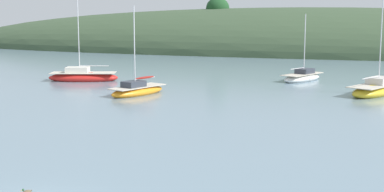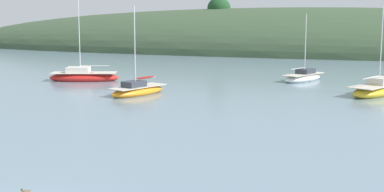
{
  "view_description": "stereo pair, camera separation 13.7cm",
  "coord_description": "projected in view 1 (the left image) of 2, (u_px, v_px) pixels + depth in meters",
  "views": [
    {
      "loc": [
        11.37,
        -15.31,
        6.94
      ],
      "look_at": [
        0.0,
        20.0,
        1.2
      ],
      "focal_mm": 50.05,
      "sensor_mm": 36.0,
      "label": 1
    },
    {
      "loc": [
        11.5,
        -15.27,
        6.94
      ],
      "look_at": [
        0.0,
        20.0,
        1.2
      ],
      "focal_mm": 50.05,
      "sensor_mm": 36.0,
      "label": 2
    }
  ],
  "objects": [
    {
      "name": "sailboat_teal_outer",
      "position": [
        137.0,
        90.0,
        46.13
      ],
      "size": [
        3.97,
        6.24,
        7.79
      ],
      "color": "orange",
      "rests_on": "ground"
    },
    {
      "name": "duck_straggler",
      "position": [
        27.0,
        192.0,
        20.87
      ],
      "size": [
        0.35,
        0.38,
        0.24
      ],
      "color": "brown",
      "rests_on": "ground"
    },
    {
      "name": "far_shoreline_hill",
      "position": [
        301.0,
        51.0,
        99.33
      ],
      "size": [
        150.0,
        36.0,
        19.36
      ],
      "color": "#384C33",
      "rests_on": "ground"
    },
    {
      "name": "sailboat_grey_yawl",
      "position": [
        302.0,
        77.0,
        55.69
      ],
      "size": [
        4.41,
        6.31,
        7.11
      ],
      "color": "white",
      "rests_on": "ground"
    },
    {
      "name": "sailboat_yellow_far",
      "position": [
        83.0,
        77.0,
        55.59
      ],
      "size": [
        7.62,
        4.55,
        9.59
      ],
      "color": "red",
      "rests_on": "ground"
    },
    {
      "name": "sailboat_navy_dinghy",
      "position": [
        377.0,
        90.0,
        46.19
      ],
      "size": [
        5.48,
        7.63,
        8.53
      ],
      "color": "gold",
      "rests_on": "ground"
    }
  ]
}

